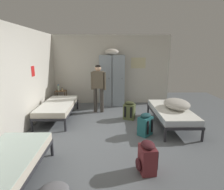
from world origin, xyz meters
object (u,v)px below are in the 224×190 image
water_bottle (58,88)px  lotion_bottle (62,89)px  shelf_unit (61,97)px  bed_left_rear (58,106)px  bed_right (171,112)px  backpack_maroon (147,158)px  backpack_olive (129,111)px  person_traveler (98,84)px  locker_bank (112,79)px  bed_left_front (1,168)px  bedding_heap (177,104)px  backpack_teal (145,125)px

water_bottle → lotion_bottle: bearing=-21.8°
water_bottle → lotion_bottle: 0.17m
shelf_unit → bed_left_rear: bearing=-79.5°
lotion_bottle → bed_right: bearing=-29.3°
lotion_bottle → backpack_maroon: size_ratio=0.23×
shelf_unit → bed_right: size_ratio=0.30×
bed_right → bed_left_rear: (-3.21, 0.59, 0.00)m
backpack_olive → water_bottle: bearing=149.6°
person_traveler → backpack_olive: person_traveler is taller
locker_bank → bed_left_rear: size_ratio=1.09×
shelf_unit → lotion_bottle: (0.07, -0.04, 0.28)m
bed_right → bed_left_front: bearing=-143.7°
bedding_heap → backpack_olive: bedding_heap is taller
water_bottle → backpack_teal: size_ratio=0.41×
person_traveler → backpack_teal: person_traveler is taller
backpack_teal → backpack_maroon: 1.42m
bed_left_rear → lotion_bottle: lotion_bottle is taller
bedding_heap → backpack_maroon: (-1.18, -1.96, -0.36)m
bedding_heap → lotion_bottle: bedding_heap is taller
bed_right → lotion_bottle: bearing=150.7°
lotion_bottle → backpack_olive: lotion_bottle is taller
bed_right → backpack_olive: bearing=154.1°
person_traveler → bed_left_front: bearing=-108.4°
person_traveler → backpack_maroon: (0.97, -3.16, -0.68)m
backpack_teal → backpack_olive: (-0.26, 1.08, 0.00)m
shelf_unit → backpack_olive: 2.78m
bed_right → bed_left_front: 3.98m
bed_right → person_traveler: (-2.02, 1.19, 0.56)m
bed_right → bedding_heap: (0.13, -0.00, 0.24)m
bed_right → water_bottle: 4.05m
bed_left_front → bedding_heap: (3.33, 2.36, 0.24)m
shelf_unit → lotion_bottle: size_ratio=4.44×
bed_left_rear → backpack_maroon: backpack_maroon is taller
locker_bank → lotion_bottle: size_ratio=16.13×
bed_left_rear → backpack_olive: backpack_olive is taller
locker_bank → person_traveler: size_ratio=1.33×
bed_right → shelf_unit: bearing=150.6°
bed_left_front → lotion_bottle: 4.27m
bed_left_rear → water_bottle: (-0.33, 1.38, 0.29)m
bed_left_front → water_bottle: (-0.33, 4.32, 0.29)m
bed_right → backpack_teal: (-0.81, -0.56, -0.12)m
shelf_unit → backpack_maroon: shelf_unit is taller
backpack_olive → backpack_maroon: (0.02, -2.48, 0.00)m
bed_left_rear → backpack_olive: bearing=-1.8°
backpack_teal → backpack_maroon: size_ratio=1.00×
bed_left_rear → person_traveler: (1.18, 0.61, 0.56)m
locker_bank → lotion_bottle: locker_bank is taller
backpack_maroon → bed_left_front: bearing=-169.5°
locker_bank → bed_left_rear: 2.25m
backpack_teal → person_traveler: bearing=124.6°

